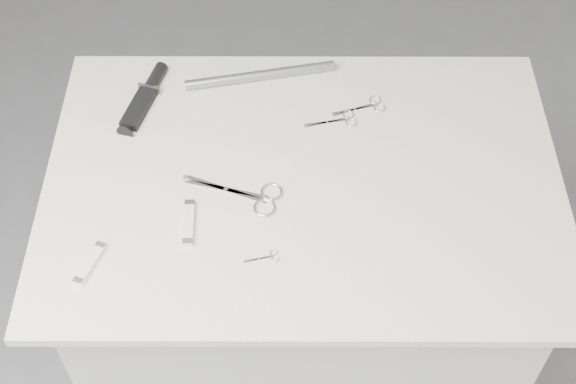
{
  "coord_description": "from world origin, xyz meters",
  "views": [
    {
      "loc": [
        -0.03,
        -0.99,
        2.11
      ],
      "look_at": [
        -0.03,
        -0.03,
        0.92
      ],
      "focal_mm": 50.0,
      "sensor_mm": 36.0,
      "label": 1
    }
  ],
  "objects_px": {
    "sheathed_knife": "(147,94)",
    "metal_rail": "(260,75)",
    "plinth": "(301,305)",
    "tiny_scissors": "(266,258)",
    "embroidery_scissors_a": "(339,120)",
    "pocket_knife_b": "(90,263)",
    "pocket_knife_a": "(189,223)",
    "large_shears": "(253,196)",
    "embroidery_scissors_b": "(367,106)"
  },
  "relations": [
    {
      "from": "large_shears",
      "to": "tiny_scissors",
      "type": "xyz_separation_m",
      "value": [
        0.03,
        -0.14,
        -0.0
      ]
    },
    {
      "from": "embroidery_scissors_a",
      "to": "embroidery_scissors_b",
      "type": "relative_size",
      "value": 0.95
    },
    {
      "from": "embroidery_scissors_b",
      "to": "pocket_knife_b",
      "type": "relative_size",
      "value": 1.25
    },
    {
      "from": "embroidery_scissors_a",
      "to": "metal_rail",
      "type": "bearing_deg",
      "value": 129.93
    },
    {
      "from": "pocket_knife_a",
      "to": "metal_rail",
      "type": "relative_size",
      "value": 0.31
    },
    {
      "from": "plinth",
      "to": "sheathed_knife",
      "type": "distance_m",
      "value": 0.62
    },
    {
      "from": "pocket_knife_a",
      "to": "metal_rail",
      "type": "height_order",
      "value": "metal_rail"
    },
    {
      "from": "metal_rail",
      "to": "embroidery_scissors_b",
      "type": "bearing_deg",
      "value": -20.56
    },
    {
      "from": "large_shears",
      "to": "embroidery_scissors_b",
      "type": "distance_m",
      "value": 0.33
    },
    {
      "from": "embroidery_scissors_b",
      "to": "sheathed_knife",
      "type": "bearing_deg",
      "value": 157.88
    },
    {
      "from": "embroidery_scissors_a",
      "to": "tiny_scissors",
      "type": "distance_m",
      "value": 0.37
    },
    {
      "from": "embroidery_scissors_b",
      "to": "pocket_knife_a",
      "type": "height_order",
      "value": "pocket_knife_a"
    },
    {
      "from": "plinth",
      "to": "embroidery_scissors_a",
      "type": "distance_m",
      "value": 0.5
    },
    {
      "from": "embroidery_scissors_a",
      "to": "pocket_knife_b",
      "type": "distance_m",
      "value": 0.58
    },
    {
      "from": "sheathed_knife",
      "to": "pocket_knife_a",
      "type": "bearing_deg",
      "value": -145.24
    },
    {
      "from": "large_shears",
      "to": "embroidery_scissors_b",
      "type": "bearing_deg",
      "value": 64.29
    },
    {
      "from": "embroidery_scissors_a",
      "to": "metal_rail",
      "type": "relative_size",
      "value": 0.34
    },
    {
      "from": "plinth",
      "to": "tiny_scissors",
      "type": "distance_m",
      "value": 0.51
    },
    {
      "from": "metal_rail",
      "to": "sheathed_knife",
      "type": "bearing_deg",
      "value": -167.01
    },
    {
      "from": "large_shears",
      "to": "embroidery_scissors_a",
      "type": "relative_size",
      "value": 1.76
    },
    {
      "from": "plinth",
      "to": "embroidery_scissors_a",
      "type": "bearing_deg",
      "value": 64.21
    },
    {
      "from": "pocket_knife_a",
      "to": "plinth",
      "type": "bearing_deg",
      "value": -64.45
    },
    {
      "from": "plinth",
      "to": "metal_rail",
      "type": "relative_size",
      "value": 2.79
    },
    {
      "from": "pocket_knife_b",
      "to": "sheathed_knife",
      "type": "bearing_deg",
      "value": 13.32
    },
    {
      "from": "sheathed_knife",
      "to": "embroidery_scissors_b",
      "type": "bearing_deg",
      "value": -77.83
    },
    {
      "from": "embroidery_scissors_b",
      "to": "sheathed_knife",
      "type": "xyz_separation_m",
      "value": [
        -0.46,
        0.03,
        0.01
      ]
    },
    {
      "from": "embroidery_scissors_a",
      "to": "pocket_knife_a",
      "type": "bearing_deg",
      "value": -150.36
    },
    {
      "from": "embroidery_scissors_b",
      "to": "sheathed_knife",
      "type": "relative_size",
      "value": 0.61
    },
    {
      "from": "large_shears",
      "to": "tiny_scissors",
      "type": "bearing_deg",
      "value": -60.55
    },
    {
      "from": "sheathed_knife",
      "to": "pocket_knife_b",
      "type": "relative_size",
      "value": 2.06
    },
    {
      "from": "large_shears",
      "to": "embroidery_scissors_b",
      "type": "xyz_separation_m",
      "value": [
        0.23,
        0.24,
        -0.0
      ]
    },
    {
      "from": "plinth",
      "to": "embroidery_scissors_a",
      "type": "height_order",
      "value": "embroidery_scissors_a"
    },
    {
      "from": "tiny_scissors",
      "to": "pocket_knife_a",
      "type": "xyz_separation_m",
      "value": [
        -0.14,
        0.07,
        0.0
      ]
    },
    {
      "from": "embroidery_scissors_a",
      "to": "pocket_knife_a",
      "type": "distance_m",
      "value": 0.39
    },
    {
      "from": "embroidery_scissors_a",
      "to": "tiny_scissors",
      "type": "bearing_deg",
      "value": -125.99
    },
    {
      "from": "embroidery_scissors_a",
      "to": "metal_rail",
      "type": "height_order",
      "value": "metal_rail"
    },
    {
      "from": "tiny_scissors",
      "to": "embroidery_scissors_a",
      "type": "bearing_deg",
      "value": 53.69
    },
    {
      "from": "sheathed_knife",
      "to": "metal_rail",
      "type": "relative_size",
      "value": 0.59
    },
    {
      "from": "metal_rail",
      "to": "pocket_knife_a",
      "type": "bearing_deg",
      "value": -107.5
    },
    {
      "from": "pocket_knife_a",
      "to": "embroidery_scissors_a",
      "type": "bearing_deg",
      "value": -49.17
    },
    {
      "from": "plinth",
      "to": "metal_rail",
      "type": "bearing_deg",
      "value": 107.82
    },
    {
      "from": "embroidery_scissors_a",
      "to": "metal_rail",
      "type": "distance_m",
      "value": 0.21
    },
    {
      "from": "plinth",
      "to": "pocket_knife_a",
      "type": "bearing_deg",
      "value": -152.57
    },
    {
      "from": "plinth",
      "to": "pocket_knife_b",
      "type": "xyz_separation_m",
      "value": [
        -0.38,
        -0.2,
        0.48
      ]
    },
    {
      "from": "embroidery_scissors_a",
      "to": "embroidery_scissors_b",
      "type": "bearing_deg",
      "value": 20.71
    },
    {
      "from": "large_shears",
      "to": "pocket_knife_a",
      "type": "xyz_separation_m",
      "value": [
        -0.12,
        -0.07,
        0.0
      ]
    },
    {
      "from": "pocket_knife_b",
      "to": "plinth",
      "type": "bearing_deg",
      "value": -41.8
    },
    {
      "from": "plinth",
      "to": "embroidery_scissors_b",
      "type": "xyz_separation_m",
      "value": [
        0.13,
        0.19,
        0.47
      ]
    },
    {
      "from": "pocket_knife_a",
      "to": "embroidery_scissors_b",
      "type": "bearing_deg",
      "value": -50.55
    },
    {
      "from": "metal_rail",
      "to": "large_shears",
      "type": "bearing_deg",
      "value": -91.18
    }
  ]
}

